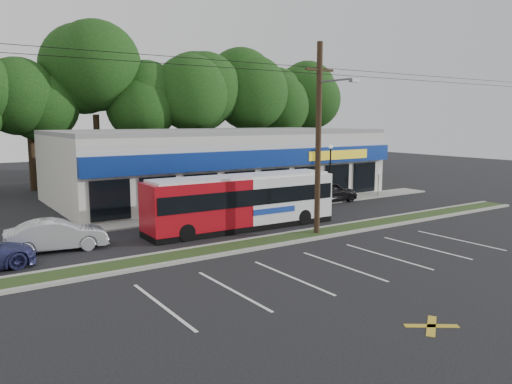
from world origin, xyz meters
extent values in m
plane|color=black|center=(0.00, 0.00, 0.00)|extent=(120.00, 120.00, 0.00)
cube|color=#1C3114|center=(0.00, 1.00, 0.06)|extent=(40.00, 1.60, 0.12)
cube|color=#9E9E93|center=(0.00, 0.15, 0.07)|extent=(40.00, 0.25, 0.14)
cube|color=#9E9E93|center=(0.00, 1.85, 0.07)|extent=(40.00, 0.25, 0.14)
cube|color=#9E9E93|center=(5.00, 9.00, 0.05)|extent=(32.00, 2.20, 0.10)
cube|color=silver|center=(5.50, 16.00, 2.50)|extent=(25.00, 12.00, 5.00)
cube|color=navy|center=(5.50, 9.75, 3.40)|extent=(25.00, 0.50, 1.20)
cube|color=black|center=(5.50, 9.94, 1.40)|extent=(24.00, 0.12, 2.40)
cube|color=yellow|center=(12.50, 9.48, 3.40)|extent=(6.00, 0.06, 0.70)
cube|color=gray|center=(5.50, 16.00, 5.15)|extent=(25.00, 12.00, 0.30)
cylinder|color=black|center=(3.00, 1.00, 5.00)|extent=(0.30, 0.30, 10.00)
cube|color=black|center=(3.00, 1.00, 8.60)|extent=(1.80, 0.12, 0.12)
cylinder|color=#59595E|center=(3.00, -0.20, 8.00)|extent=(0.10, 2.40, 0.10)
cube|color=#59595E|center=(3.00, -1.50, 7.90)|extent=(0.50, 0.25, 0.15)
cylinder|color=black|center=(0.00, 1.00, 8.70)|extent=(50.00, 0.02, 0.02)
cylinder|color=black|center=(0.00, 1.00, 8.40)|extent=(50.00, 0.02, 0.02)
cylinder|color=black|center=(11.00, 8.80, 2.00)|extent=(0.12, 0.12, 4.00)
sphere|color=silver|center=(11.00, 8.80, 4.10)|extent=(0.30, 0.30, 0.30)
cylinder|color=#59595E|center=(16.00, 8.60, 1.10)|extent=(0.06, 0.06, 2.20)
cube|color=white|center=(16.00, 8.55, 2.00)|extent=(0.45, 0.04, 0.45)
cylinder|color=black|center=(-6.00, 26.00, 2.86)|extent=(0.56, 0.56, 5.72)
sphere|color=black|center=(-6.00, 26.00, 8.45)|extent=(6.76, 6.76, 6.76)
cylinder|color=black|center=(-1.00, 26.00, 2.86)|extent=(0.56, 0.56, 5.72)
sphere|color=black|center=(-1.00, 26.00, 8.45)|extent=(6.76, 6.76, 6.76)
cylinder|color=black|center=(4.00, 26.00, 2.86)|extent=(0.56, 0.56, 5.72)
sphere|color=black|center=(4.00, 26.00, 8.45)|extent=(6.76, 6.76, 6.76)
cylinder|color=black|center=(9.00, 26.00, 2.86)|extent=(0.56, 0.56, 5.72)
sphere|color=black|center=(9.00, 26.00, 8.45)|extent=(6.76, 6.76, 6.76)
cylinder|color=black|center=(14.00, 26.00, 2.86)|extent=(0.56, 0.56, 5.72)
sphere|color=black|center=(14.00, 26.00, 8.45)|extent=(6.76, 6.76, 6.76)
cylinder|color=black|center=(19.00, 26.00, 2.86)|extent=(0.56, 0.56, 5.72)
sphere|color=black|center=(19.00, 26.00, 8.45)|extent=(6.76, 6.76, 6.76)
cylinder|color=black|center=(24.00, 26.00, 2.86)|extent=(0.56, 0.56, 5.72)
sphere|color=black|center=(24.00, 26.00, 8.45)|extent=(6.76, 6.76, 6.76)
cube|color=#A70C16|center=(-2.28, 4.56, 1.61)|extent=(5.64, 2.44, 2.56)
cube|color=white|center=(3.31, 4.44, 1.61)|extent=(5.64, 2.44, 2.56)
cube|color=black|center=(0.52, 4.50, 0.18)|extent=(11.22, 2.51, 0.33)
cube|color=black|center=(0.52, 4.50, 1.91)|extent=(11.00, 2.61, 0.89)
cube|color=black|center=(6.14, 4.39, 1.77)|extent=(0.10, 1.98, 1.30)
cube|color=#193899|center=(1.89, 3.29, 1.07)|extent=(2.79, 0.09, 0.33)
cube|color=white|center=(0.52, 4.50, 2.94)|extent=(10.66, 2.31, 0.17)
cylinder|color=black|center=(-3.42, 3.53, 0.45)|extent=(0.90, 0.28, 0.89)
cylinder|color=black|center=(-3.37, 5.62, 0.45)|extent=(0.90, 0.28, 0.89)
cylinder|color=black|center=(4.07, 3.38, 0.45)|extent=(0.90, 0.28, 0.89)
cylinder|color=black|center=(4.11, 5.47, 0.45)|extent=(0.90, 0.28, 0.89)
imported|color=black|center=(10.54, 8.50, 0.82)|extent=(4.87, 2.09, 1.64)
imported|color=#B8BBC0|center=(-9.25, 5.28, 0.74)|extent=(4.66, 2.12, 1.48)
imported|color=silver|center=(2.00, 6.11, 0.96)|extent=(0.71, 0.47, 1.92)
imported|color=beige|center=(4.36, 8.50, 0.86)|extent=(0.83, 0.65, 1.71)
camera|label=1|loc=(-14.19, -18.78, 6.08)|focal=35.00mm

